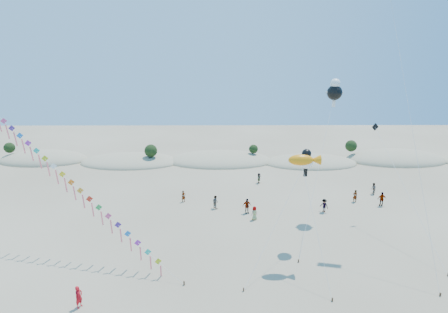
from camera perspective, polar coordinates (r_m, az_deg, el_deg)
dune_ridge at (r=67.23m, az=0.29°, el=-0.67°), size 145.30×11.49×5.57m
kite_train at (r=39.29m, az=-25.47°, el=-0.54°), size 25.55×12.75×17.79m
fish_kite at (r=33.75m, az=12.18°, el=-0.56°), size 2.86×6.97×10.24m
cartoon_kite_low at (r=37.04m, az=12.39°, el=-0.57°), size 7.15×8.87×9.96m
cartoon_kite_high at (r=44.88m, az=16.51°, el=9.55°), size 6.76×12.77×16.09m
parafoil_kite at (r=41.33m, az=24.08°, el=20.84°), size 2.69×12.82×24.66m
dark_kite at (r=43.36m, az=24.51°, el=-1.30°), size 2.81×13.35×11.19m
flyer_foreground at (r=32.42m, az=-21.25°, el=-19.31°), size 0.65×0.77×1.80m
beachgoers at (r=49.30m, az=10.42°, el=-6.18°), size 26.57×13.96×1.88m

